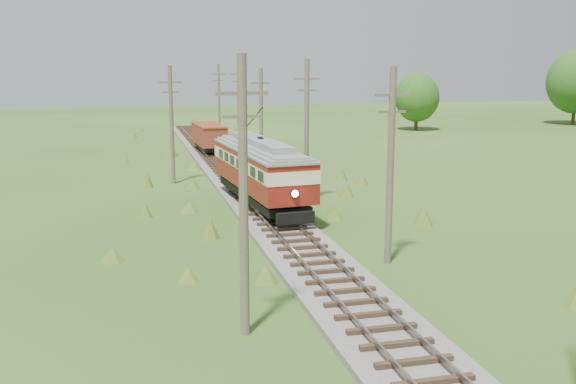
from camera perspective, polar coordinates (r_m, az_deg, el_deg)
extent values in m
cube|color=#605B54|center=(42.96, -3.56, -0.21)|extent=(3.60, 96.00, 0.25)
cube|color=#726659|center=(42.77, -4.51, 0.21)|extent=(0.08, 96.00, 0.17)
cube|color=#726659|center=(43.02, -2.63, 0.30)|extent=(0.08, 96.00, 0.17)
cube|color=#2D2116|center=(42.92, -3.56, 0.05)|extent=(2.40, 96.00, 0.16)
cube|color=black|center=(38.73, -2.43, -0.13)|extent=(3.36, 11.36, 0.46)
cube|color=maroon|center=(38.54, -2.44, 1.35)|extent=(3.86, 12.36, 1.12)
cube|color=#F0E7C4|center=(38.39, -2.45, 2.69)|extent=(3.90, 12.43, 0.71)
cube|color=black|center=(38.39, -2.45, 2.69)|extent=(3.88, 11.88, 0.56)
cube|color=maroon|center=(38.32, -2.46, 3.44)|extent=(3.86, 12.36, 0.30)
cube|color=gray|center=(38.28, -2.47, 3.94)|extent=(3.93, 12.49, 0.39)
cube|color=gray|center=(38.23, -2.47, 4.45)|extent=(2.05, 9.20, 0.41)
sphere|color=#FFF2BF|center=(32.75, 0.63, -0.14)|extent=(0.37, 0.37, 0.37)
cylinder|color=black|center=(39.86, -3.23, 6.38)|extent=(0.46, 4.71, 1.96)
cylinder|color=black|center=(34.22, -1.45, -1.73)|extent=(0.19, 0.82, 0.81)
cylinder|color=black|center=(34.69, 0.94, -1.55)|extent=(0.19, 0.82, 0.81)
cylinder|color=black|center=(42.91, -5.16, 0.89)|extent=(0.19, 0.82, 0.81)
cylinder|color=black|center=(43.29, -3.20, 1.01)|extent=(0.19, 0.82, 0.81)
cube|color=black|center=(62.93, -7.01, 4.08)|extent=(2.16, 6.54, 0.45)
cube|color=maroon|center=(62.80, -7.04, 5.09)|extent=(2.65, 7.28, 1.80)
cube|color=maroon|center=(62.71, -7.06, 5.95)|extent=(2.71, 7.43, 0.11)
cylinder|color=black|center=(60.70, -7.30, 3.85)|extent=(0.14, 0.72, 0.72)
cylinder|color=black|center=(60.93, -6.04, 3.91)|extent=(0.14, 0.72, 0.72)
cylinder|color=black|center=(64.93, -7.92, 4.31)|extent=(0.14, 0.72, 0.72)
cylinder|color=black|center=(65.15, -6.75, 4.36)|extent=(0.14, 0.72, 0.72)
cone|color=gray|center=(62.25, -2.57, 3.76)|extent=(2.89, 2.89, 1.08)
cone|color=gray|center=(61.55, -1.74, 3.47)|extent=(1.63, 1.63, 0.63)
cylinder|color=brown|center=(28.00, 9.09, 2.16)|extent=(0.30, 0.30, 8.60)
cube|color=brown|center=(27.68, 9.29, 8.51)|extent=(1.60, 0.12, 0.12)
cube|color=brown|center=(27.73, 9.25, 7.07)|extent=(1.20, 0.10, 0.10)
cylinder|color=brown|center=(40.12, 1.67, 5.31)|extent=(0.30, 0.30, 9.00)
cube|color=brown|center=(39.91, 1.70, 10.03)|extent=(1.60, 0.12, 0.12)
cube|color=brown|center=(39.93, 1.69, 9.02)|extent=(1.20, 0.10, 0.10)
cylinder|color=brown|center=(52.68, -2.39, 6.40)|extent=(0.30, 0.30, 8.40)
cube|color=brown|center=(52.51, -2.42, 9.66)|extent=(1.60, 0.12, 0.12)
cube|color=brown|center=(52.54, -2.41, 8.90)|extent=(1.20, 0.10, 0.10)
cylinder|color=brown|center=(65.48, -4.38, 7.55)|extent=(0.30, 0.30, 8.90)
cube|color=brown|center=(65.35, -4.42, 10.39)|extent=(1.60, 0.12, 0.12)
cube|color=brown|center=(65.37, -4.41, 9.78)|extent=(1.20, 0.10, 0.10)
cylinder|color=brown|center=(78.28, -6.15, 8.05)|extent=(0.30, 0.30, 8.70)
cube|color=brown|center=(78.17, -6.20, 10.35)|extent=(1.60, 0.12, 0.12)
cube|color=brown|center=(78.18, -6.19, 9.84)|extent=(1.20, 0.10, 0.10)
cylinder|color=brown|center=(20.14, -3.98, -0.68)|extent=(0.30, 0.30, 9.00)
cube|color=brown|center=(19.73, -4.11, 8.74)|extent=(1.60, 0.12, 0.12)
cube|color=brown|center=(19.77, -4.08, 6.71)|extent=(1.20, 0.10, 0.10)
cylinder|color=brown|center=(47.71, -10.30, 5.84)|extent=(0.30, 0.30, 8.60)
cube|color=brown|center=(47.53, -10.44, 9.56)|extent=(1.60, 0.12, 0.12)
cube|color=brown|center=(47.55, -10.41, 8.72)|extent=(1.20, 0.10, 0.10)
cylinder|color=#38281C|center=(103.55, 24.06, 6.50)|extent=(0.50, 0.50, 3.60)
ellipsoid|color=#294F17|center=(103.35, 24.25, 8.93)|extent=(8.40, 8.40, 9.24)
cylinder|color=#38281C|center=(88.18, 11.32, 6.24)|extent=(0.50, 0.50, 2.52)
ellipsoid|color=#294F17|center=(87.98, 11.40, 8.23)|extent=(5.88, 5.88, 6.47)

